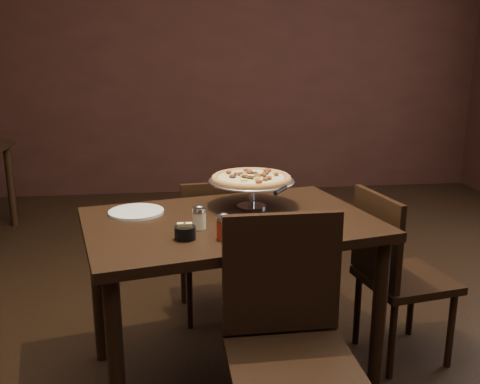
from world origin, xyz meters
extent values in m
cube|color=black|center=(0.00, 3.51, 1.40)|extent=(6.00, 0.02, 2.80)
cube|color=black|center=(-0.04, 0.08, 0.75)|extent=(1.37, 1.06, 0.04)
cylinder|color=black|center=(-0.50, -0.38, 0.36)|extent=(0.06, 0.06, 0.73)
cylinder|color=black|center=(0.58, -0.14, 0.36)|extent=(0.06, 0.06, 0.73)
cylinder|color=black|center=(-0.65, 0.30, 0.36)|extent=(0.06, 0.06, 0.73)
cylinder|color=black|center=(0.43, 0.54, 0.36)|extent=(0.06, 0.06, 0.73)
cylinder|color=black|center=(-1.66, 2.51, 0.35)|extent=(0.06, 0.06, 0.71)
cylinder|color=#B0AFB6|center=(0.08, 0.26, 0.77)|extent=(0.14, 0.14, 0.01)
cylinder|color=#B0AFB6|center=(0.08, 0.26, 0.83)|extent=(0.03, 0.03, 0.11)
cylinder|color=#B0AFB6|center=(0.08, 0.26, 0.88)|extent=(0.10, 0.10, 0.01)
cylinder|color=#9D9CA1|center=(0.08, 0.26, 0.89)|extent=(0.39, 0.39, 0.01)
torus|color=#9D9CA1|center=(0.08, 0.26, 0.89)|extent=(0.40, 0.40, 0.01)
cylinder|color=#A66A31|center=(0.08, 0.26, 0.90)|extent=(0.36, 0.36, 0.01)
torus|color=#A66A31|center=(0.08, 0.26, 0.90)|extent=(0.37, 0.37, 0.03)
cylinder|color=#E7C17F|center=(0.08, 0.26, 0.91)|extent=(0.31, 0.31, 0.01)
cylinder|color=#F7F1C0|center=(-0.17, -0.03, 0.80)|extent=(0.05, 0.05, 0.07)
cylinder|color=#B0AFB6|center=(-0.17, -0.03, 0.85)|extent=(0.06, 0.06, 0.02)
ellipsoid|color=#B0AFB6|center=(-0.17, -0.03, 0.86)|extent=(0.03, 0.03, 0.01)
cylinder|color=maroon|center=(-0.09, -0.16, 0.80)|extent=(0.06, 0.06, 0.07)
cylinder|color=#B0AFB6|center=(-0.09, -0.16, 0.85)|extent=(0.06, 0.06, 0.02)
ellipsoid|color=#B0AFB6|center=(-0.09, -0.16, 0.86)|extent=(0.03, 0.03, 0.01)
cylinder|color=black|center=(-0.24, -0.15, 0.79)|extent=(0.08, 0.08, 0.05)
cube|color=#DAC27D|center=(-0.25, -0.15, 0.80)|extent=(0.03, 0.03, 0.06)
cube|color=#DAC27D|center=(-0.22, -0.15, 0.80)|extent=(0.03, 0.03, 0.06)
cube|color=white|center=(0.29, -0.03, 0.77)|extent=(0.14, 0.14, 0.01)
cylinder|color=white|center=(-0.45, 0.22, 0.77)|extent=(0.25, 0.25, 0.01)
cylinder|color=white|center=(0.11, -0.22, 0.77)|extent=(0.25, 0.25, 0.01)
cone|color=#B0AFB6|center=(0.18, 0.04, 0.90)|extent=(0.16, 0.16, 0.00)
cylinder|color=black|center=(0.18, 0.04, 0.90)|extent=(0.08, 0.12, 0.02)
cube|color=black|center=(-0.07, 0.71, 0.39)|extent=(0.41, 0.41, 0.04)
cube|color=black|center=(-0.05, 0.54, 0.62)|extent=(0.38, 0.06, 0.40)
cylinder|color=black|center=(0.07, 0.88, 0.19)|extent=(0.03, 0.03, 0.37)
cylinder|color=black|center=(-0.24, 0.85, 0.19)|extent=(0.03, 0.03, 0.37)
cylinder|color=black|center=(0.10, 0.57, 0.19)|extent=(0.03, 0.03, 0.37)
cylinder|color=black|center=(-0.21, 0.55, 0.19)|extent=(0.03, 0.03, 0.37)
cube|color=black|center=(0.11, -0.56, 0.44)|extent=(0.44, 0.44, 0.04)
cube|color=black|center=(0.10, -0.37, 0.70)|extent=(0.43, 0.04, 0.45)
cube|color=black|center=(0.82, 0.15, 0.40)|extent=(0.46, 0.46, 0.04)
cube|color=black|center=(0.65, 0.12, 0.64)|extent=(0.10, 0.39, 0.41)
cylinder|color=black|center=(1.01, 0.02, 0.19)|extent=(0.03, 0.03, 0.38)
cylinder|color=black|center=(0.95, 0.33, 0.19)|extent=(0.03, 0.03, 0.38)
cylinder|color=black|center=(0.69, -0.04, 0.19)|extent=(0.03, 0.03, 0.38)
cylinder|color=black|center=(0.64, 0.28, 0.19)|extent=(0.03, 0.03, 0.38)
camera|label=1|loc=(-0.27, -2.12, 1.47)|focal=40.00mm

